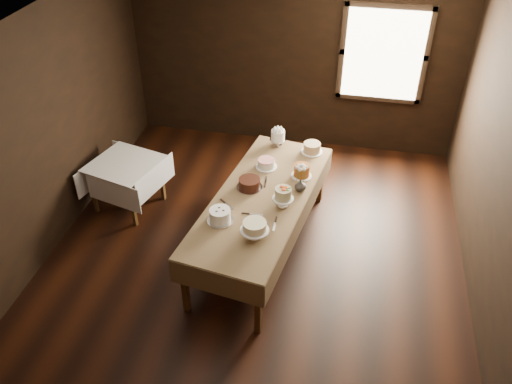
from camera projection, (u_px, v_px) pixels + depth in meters
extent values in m
cube|color=black|center=(253.00, 264.00, 6.37)|extent=(5.00, 6.00, 0.01)
cube|color=beige|center=(251.00, 39.00, 4.70)|extent=(5.00, 6.00, 0.01)
cube|color=black|center=(294.00, 60.00, 7.90)|extent=(5.00, 0.02, 2.80)
cube|color=black|center=(36.00, 144.00, 5.94)|extent=(0.02, 6.00, 2.80)
cube|color=black|center=(502.00, 198.00, 5.13)|extent=(0.02, 6.00, 2.80)
cube|color=#FFEABF|center=(383.00, 55.00, 7.52)|extent=(1.10, 0.05, 1.30)
cube|color=#3F2610|center=(185.00, 286.00, 5.58)|extent=(0.07, 0.07, 0.74)
cube|color=#3F2610|center=(263.00, 167.00, 7.41)|extent=(0.07, 0.07, 0.74)
cube|color=#3F2610|center=(258.00, 307.00, 5.35)|extent=(0.07, 0.07, 0.74)
cube|color=#3F2610|center=(321.00, 179.00, 7.18)|extent=(0.07, 0.07, 0.74)
cube|color=#3F2610|center=(261.00, 199.00, 6.14)|extent=(1.35, 2.68, 0.04)
cube|color=olive|center=(261.00, 197.00, 6.12)|extent=(1.42, 2.75, 0.01)
cube|color=#3F2610|center=(93.00, 192.00, 7.01)|extent=(0.06, 0.06, 0.65)
cube|color=#3F2610|center=(124.00, 168.00, 7.48)|extent=(0.06, 0.06, 0.65)
cube|color=#3F2610|center=(133.00, 206.00, 6.77)|extent=(0.06, 0.06, 0.65)
cube|color=#3F2610|center=(162.00, 180.00, 7.24)|extent=(0.06, 0.06, 0.65)
cube|color=#3F2610|center=(124.00, 165.00, 6.92)|extent=(0.92, 0.92, 0.04)
cube|color=white|center=(124.00, 163.00, 6.91)|extent=(1.02, 1.02, 0.01)
cylinder|color=silver|center=(278.00, 142.00, 7.01)|extent=(0.22, 0.22, 0.11)
cylinder|color=white|center=(278.00, 134.00, 6.94)|extent=(0.22, 0.22, 0.13)
cylinder|color=white|center=(312.00, 152.00, 6.90)|extent=(0.28, 0.28, 0.01)
cylinder|color=#D3B68D|center=(312.00, 147.00, 6.86)|extent=(0.22, 0.22, 0.12)
cylinder|color=white|center=(266.00, 167.00, 6.61)|extent=(0.27, 0.27, 0.01)
cylinder|color=white|center=(266.00, 163.00, 6.58)|extent=(0.30, 0.30, 0.09)
cylinder|color=white|center=(301.00, 176.00, 6.45)|extent=(0.25, 0.25, 0.01)
cylinder|color=#A84E18|center=(302.00, 170.00, 6.40)|extent=(0.27, 0.27, 0.15)
cylinder|color=silver|center=(250.00, 187.00, 6.26)|extent=(0.31, 0.31, 0.01)
cylinder|color=#36150B|center=(250.00, 183.00, 6.22)|extent=(0.33, 0.33, 0.11)
cylinder|color=white|center=(283.00, 202.00, 5.94)|extent=(0.24, 0.24, 0.12)
cylinder|color=beige|center=(283.00, 193.00, 5.87)|extent=(0.21, 0.21, 0.13)
cylinder|color=silver|center=(220.00, 220.00, 5.76)|extent=(0.30, 0.30, 0.01)
cylinder|color=white|center=(220.00, 215.00, 5.72)|extent=(0.33, 0.33, 0.14)
cylinder|color=white|center=(255.00, 233.00, 5.51)|extent=(0.31, 0.31, 0.12)
cylinder|color=#F9EBC1|center=(255.00, 225.00, 5.44)|extent=(0.30, 0.30, 0.10)
cube|color=silver|center=(256.00, 214.00, 5.85)|extent=(0.24, 0.04, 0.01)
cube|color=silver|center=(274.00, 226.00, 5.68)|extent=(0.03, 0.24, 0.01)
cube|color=silver|center=(266.00, 179.00, 6.39)|extent=(0.05, 0.24, 0.01)
cube|color=silver|center=(229.00, 206.00, 5.97)|extent=(0.20, 0.17, 0.01)
imported|color=#2D2823|center=(300.00, 185.00, 6.17)|extent=(0.18, 0.18, 0.15)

